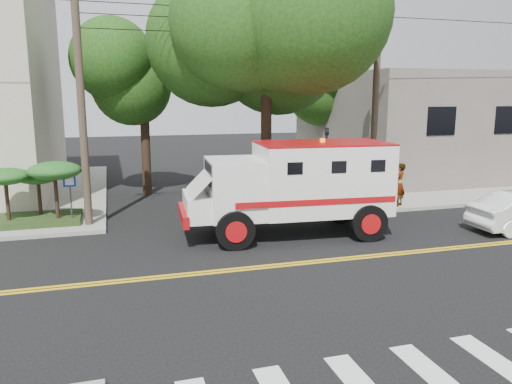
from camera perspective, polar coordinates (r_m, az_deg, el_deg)
name	(u,v)px	position (r m, az deg, el deg)	size (l,w,h in m)	color
ground	(284,265)	(14.77, 3.19, -8.34)	(100.00, 100.00, 0.00)	black
sidewalk_ne	(416,174)	(32.61, 17.79, 1.97)	(17.00, 17.00, 0.15)	gray
building_right	(435,124)	(33.57, 19.76, 7.38)	(14.00, 12.00, 6.00)	#635C54
utility_pole_left	(82,106)	(19.15, -19.32, 9.23)	(0.28, 0.28, 9.00)	#382D23
utility_pole_right	(375,105)	(22.24, 13.47, 9.70)	(0.28, 0.28, 9.00)	#382D23
tree_main	(279,36)	(20.57, 2.69, 17.43)	(6.08, 5.70, 9.85)	black
tree_left	(150,77)	(25.01, -12.02, 12.68)	(4.48, 4.20, 7.70)	black
tree_right	(335,75)	(31.94, 8.97, 13.02)	(4.80, 4.50, 8.20)	black
traffic_signal	(326,161)	(20.74, 8.00, 3.51)	(0.15, 0.18, 3.60)	#3F3F42
accessibility_sign	(70,192)	(19.67, -20.46, -0.02)	(0.45, 0.10, 2.02)	#3F3F42
palm_planter	(35,184)	(20.20, -23.93, 0.81)	(3.52, 2.63, 2.36)	#1E3314
armored_truck	(296,183)	(17.51, 4.61, 1.04)	(7.39, 3.36, 3.29)	white
pedestrian_a	(399,185)	(22.45, 16.06, 0.80)	(0.68, 0.45, 1.87)	gray
pedestrian_b	(386,187)	(22.13, 14.63, 0.53)	(0.83, 0.65, 1.71)	gray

